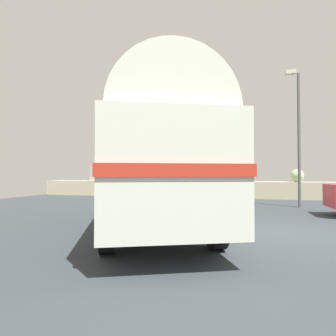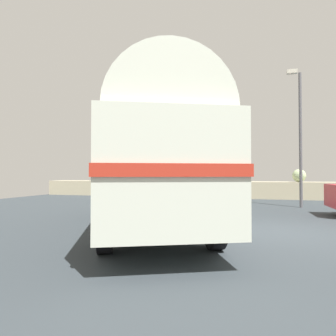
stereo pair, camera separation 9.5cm
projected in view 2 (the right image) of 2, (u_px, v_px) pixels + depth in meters
ground at (275, 232)px, 7.89m from camera, size 32.00×26.00×0.02m
breakwater at (262, 188)px, 19.22m from camera, size 31.36×2.06×2.38m
vintage_coach at (151, 158)px, 8.51m from camera, size 5.69×8.81×3.70m
lamp_post at (299, 131)px, 13.79m from camera, size 0.70×0.74×6.39m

